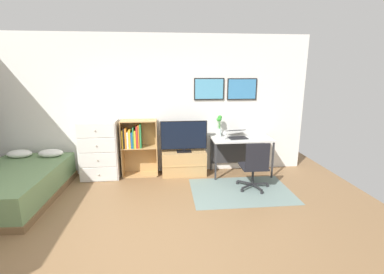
# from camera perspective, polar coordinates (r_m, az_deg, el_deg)

# --- Properties ---
(ground_plane) EXTENTS (7.20, 7.20, 0.00)m
(ground_plane) POSITION_cam_1_polar(r_m,az_deg,el_deg) (3.59, -8.87, -20.76)
(ground_plane) COLOR brown
(wall_back_with_posters) EXTENTS (6.12, 0.09, 2.70)m
(wall_back_with_posters) POSITION_cam_1_polar(r_m,az_deg,el_deg) (5.43, -7.91, 6.52)
(wall_back_with_posters) COLOR silver
(wall_back_with_posters) RESTS_ON ground_plane
(area_rug) EXTENTS (1.70, 1.20, 0.01)m
(area_rug) POSITION_cam_1_polar(r_m,az_deg,el_deg) (4.88, 10.17, -10.96)
(area_rug) COLOR slate
(area_rug) RESTS_ON ground_plane
(bed) EXTENTS (1.32, 2.06, 0.61)m
(bed) POSITION_cam_1_polar(r_m,az_deg,el_deg) (5.26, -32.93, -8.34)
(bed) COLOR brown
(bed) RESTS_ON ground_plane
(dresser) EXTENTS (0.70, 0.46, 1.13)m
(dresser) POSITION_cam_1_polar(r_m,az_deg,el_deg) (5.46, -18.69, -2.53)
(dresser) COLOR silver
(dresser) RESTS_ON ground_plane
(bookshelf) EXTENTS (0.69, 0.30, 1.10)m
(bookshelf) POSITION_cam_1_polar(r_m,az_deg,el_deg) (5.39, -11.48, -1.35)
(bookshelf) COLOR tan
(bookshelf) RESTS_ON ground_plane
(tv_stand) EXTENTS (0.86, 0.41, 0.47)m
(tv_stand) POSITION_cam_1_polar(r_m,az_deg,el_deg) (5.44, -1.68, -5.44)
(tv_stand) COLOR tan
(tv_stand) RESTS_ON ground_plane
(television) EXTENTS (0.89, 0.16, 0.61)m
(television) POSITION_cam_1_polar(r_m,az_deg,el_deg) (5.27, -1.70, 0.10)
(television) COLOR black
(television) RESTS_ON tv_stand
(desk) EXTENTS (1.16, 0.58, 0.74)m
(desk) POSITION_cam_1_polar(r_m,az_deg,el_deg) (5.52, 10.01, -1.43)
(desk) COLOR silver
(desk) RESTS_ON ground_plane
(office_chair) EXTENTS (0.56, 0.58, 0.86)m
(office_chair) POSITION_cam_1_polar(r_m,az_deg,el_deg) (4.81, 13.00, -5.66)
(office_chair) COLOR #232326
(office_chair) RESTS_ON ground_plane
(laptop) EXTENTS (0.39, 0.42, 0.16)m
(laptop) POSITION_cam_1_polar(r_m,az_deg,el_deg) (5.44, 9.32, 0.55)
(laptop) COLOR black
(laptop) RESTS_ON desk
(computer_mouse) EXTENTS (0.06, 0.10, 0.03)m
(computer_mouse) POSITION_cam_1_polar(r_m,az_deg,el_deg) (5.42, 12.36, -0.12)
(computer_mouse) COLOR silver
(computer_mouse) RESTS_ON desk
(bamboo_vase) EXTENTS (0.11, 0.10, 0.43)m
(bamboo_vase) POSITION_cam_1_polar(r_m,az_deg,el_deg) (5.43, 5.71, 2.44)
(bamboo_vase) COLOR silver
(bamboo_vase) RESTS_ON desk
(wine_glass) EXTENTS (0.07, 0.07, 0.18)m
(wine_glass) POSITION_cam_1_polar(r_m,az_deg,el_deg) (5.22, 6.79, 0.91)
(wine_glass) COLOR silver
(wine_glass) RESTS_ON desk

